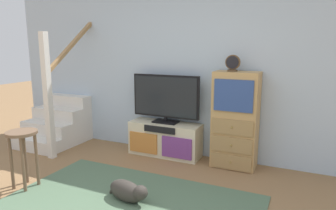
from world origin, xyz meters
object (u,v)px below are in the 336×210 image
at_px(television, 166,98).
at_px(bar_stool_near, 23,146).
at_px(dog, 128,191).
at_px(media_console, 165,139).
at_px(desk_clock, 233,63).
at_px(side_cabinet, 235,120).

distance_m(television, bar_stool_near, 1.97).
bearing_deg(dog, media_console, 99.79).
xyz_separation_m(bar_stool_near, dog, (1.25, 0.22, -0.39)).
xyz_separation_m(desk_clock, dog, (-0.72, -1.41, -1.27)).
bearing_deg(bar_stool_near, desk_clock, 39.54).
relative_size(media_console, side_cabinet, 0.83).
bearing_deg(television, dog, -80.37).
distance_m(desk_clock, bar_stool_near, 2.70).
bearing_deg(desk_clock, side_cabinet, 13.94).
height_order(television, bar_stool_near, television).
bearing_deg(bar_stool_near, media_console, 58.40).
bearing_deg(media_console, desk_clock, -0.29).
distance_m(television, dog, 1.64).
xyz_separation_m(side_cabinet, bar_stool_near, (-2.03, -1.64, -0.14)).
bearing_deg(television, bar_stool_near, -121.23).
distance_m(media_console, bar_stool_near, 1.93).
height_order(desk_clock, bar_stool_near, desk_clock).
xyz_separation_m(television, bar_stool_near, (-1.00, -1.65, -0.36)).
height_order(side_cabinet, desk_clock, desk_clock).
distance_m(media_console, television, 0.62).
height_order(media_console, dog, media_console).
xyz_separation_m(media_console, television, (0.00, 0.02, 0.62)).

